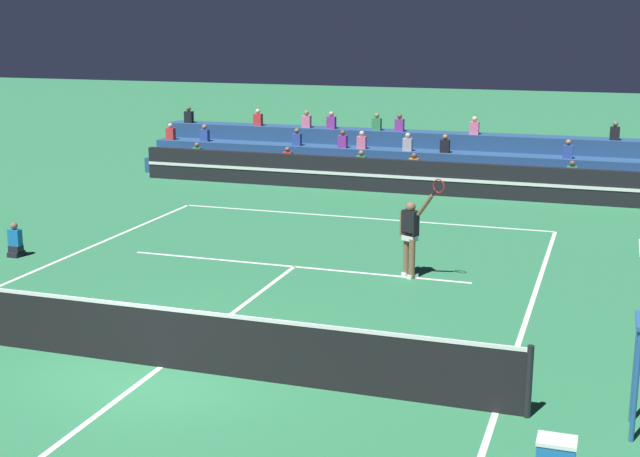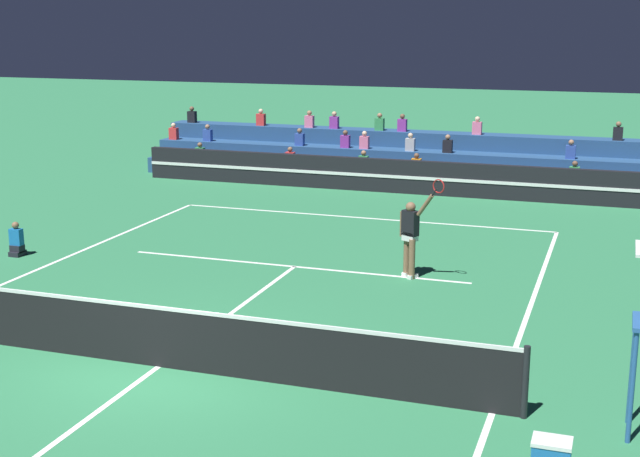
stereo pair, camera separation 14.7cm
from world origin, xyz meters
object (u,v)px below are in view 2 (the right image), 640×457
(tennis_ball, at_px, (289,343))
(ball_kid_courtside, at_px, (17,242))
(equipment_cooler, at_px, (551,456))
(tennis_player, at_px, (411,235))

(tennis_ball, bearing_deg, ball_kid_courtside, 157.37)
(tennis_ball, bearing_deg, equipment_cooler, -33.53)
(ball_kid_courtside, distance_m, equipment_cooler, 14.76)
(ball_kid_courtside, relative_size, tennis_ball, 12.43)
(tennis_player, bearing_deg, ball_kid_courtside, -172.27)
(equipment_cooler, bearing_deg, tennis_ball, 146.47)
(tennis_player, distance_m, equipment_cooler, 8.80)
(tennis_player, relative_size, tennis_ball, 34.97)
(tennis_player, xyz_separation_m, equipment_cooler, (3.72, -7.95, -0.76))
(ball_kid_courtside, height_order, equipment_cooler, ball_kid_courtside)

